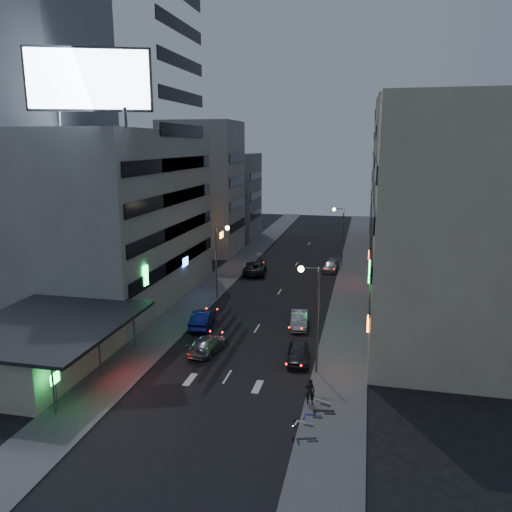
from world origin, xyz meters
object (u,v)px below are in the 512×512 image
(scooter_silver_a, at_px, (315,416))
(scooter_blue, at_px, (323,407))
(parked_car_right_near, at_px, (298,353))
(parked_car_right_far, at_px, (331,266))
(parked_car_left, at_px, (255,268))
(scooter_black_b, at_px, (335,402))
(person, at_px, (310,392))
(scooter_black_a, at_px, (317,429))
(scooter_silver_b, at_px, (333,395))
(road_car_silver, at_px, (208,344))
(road_car_blue, at_px, (203,319))
(parked_car_right_mid, at_px, (299,320))

(scooter_silver_a, height_order, scooter_blue, scooter_blue)
(parked_car_right_near, relative_size, parked_car_right_far, 0.92)
(parked_car_right_near, relative_size, parked_car_left, 0.70)
(parked_car_right_far, distance_m, scooter_black_b, 36.43)
(person, bearing_deg, scooter_black_a, 100.18)
(scooter_blue, height_order, scooter_silver_b, scooter_silver_b)
(parked_car_left, bearing_deg, road_car_silver, 86.85)
(road_car_blue, height_order, road_car_silver, road_car_blue)
(parked_car_left, xyz_separation_m, scooter_silver_a, (11.52, -34.45, -0.20))
(parked_car_right_mid, xyz_separation_m, road_car_silver, (-6.52, -7.25, -0.05))
(parked_car_right_far, relative_size, person, 2.55)
(scooter_silver_a, bearing_deg, road_car_silver, 55.95)
(parked_car_left, bearing_deg, scooter_blue, 102.40)
(parked_car_right_far, bearing_deg, scooter_silver_b, -80.82)
(parked_car_right_near, relative_size, scooter_black_b, 2.06)
(scooter_blue, bearing_deg, parked_car_right_far, 0.66)
(parked_car_right_near, relative_size, road_car_silver, 0.90)
(road_car_blue, xyz_separation_m, scooter_black_b, (13.00, -12.56, -0.06))
(parked_car_left, height_order, person, person)
(parked_car_right_mid, height_order, person, person)
(parked_car_right_near, xyz_separation_m, parked_car_right_far, (0.34, 29.32, -0.05))
(road_car_silver, bearing_deg, scooter_blue, 151.51)
(parked_car_right_near, xyz_separation_m, scooter_black_b, (3.30, -6.99, 0.03))
(road_car_silver, distance_m, person, 11.39)
(road_car_blue, bearing_deg, scooter_silver_b, 130.93)
(scooter_silver_a, bearing_deg, scooter_silver_b, -10.41)
(scooter_black_a, bearing_deg, scooter_silver_b, -26.37)
(road_car_silver, height_order, scooter_blue, road_car_silver)
(parked_car_right_near, distance_m, scooter_black_b, 7.73)
(scooter_silver_a, bearing_deg, scooter_black_b, -21.89)
(road_car_blue, distance_m, scooter_black_a, 19.94)
(road_car_silver, xyz_separation_m, scooter_silver_b, (10.62, -6.43, 0.05))
(road_car_blue, bearing_deg, parked_car_left, -97.79)
(parked_car_left, xyz_separation_m, person, (10.94, -32.21, 0.18))
(parked_car_right_near, bearing_deg, road_car_blue, 143.47)
(scooter_blue, bearing_deg, parked_car_right_near, 15.85)
(parked_car_right_near, height_order, scooter_black_b, parked_car_right_near)
(parked_car_right_near, distance_m, scooter_silver_a, 9.07)
(scooter_silver_a, bearing_deg, road_car_blue, 48.62)
(person, bearing_deg, scooter_black_b, 162.45)
(road_car_blue, bearing_deg, person, 126.54)
(road_car_blue, xyz_separation_m, scooter_silver_a, (11.93, -14.36, -0.17))
(parked_car_right_mid, bearing_deg, scooter_black_b, -80.14)
(road_car_silver, relative_size, scooter_black_a, 2.62)
(scooter_blue, bearing_deg, road_car_silver, 48.83)
(parked_car_right_mid, bearing_deg, road_car_silver, -138.51)
(parked_car_right_far, xyz_separation_m, scooter_black_b, (2.97, -36.31, 0.08))
(person, xyz_separation_m, scooter_silver_b, (1.49, 0.36, -0.29))
(parked_car_left, distance_m, scooter_black_a, 37.76)
(scooter_black_a, bearing_deg, scooter_black_b, -31.34)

